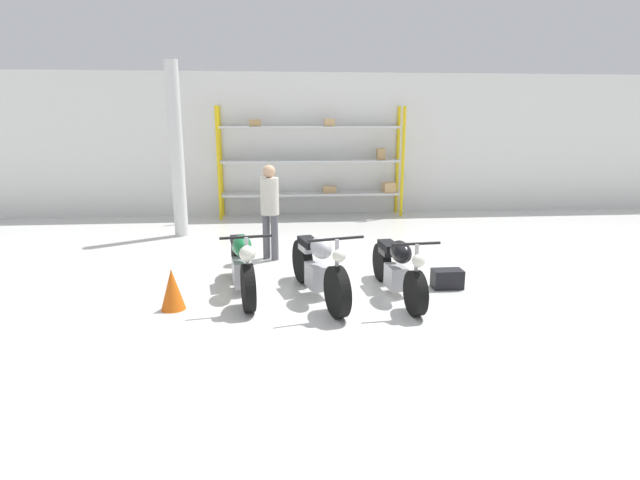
{
  "coord_description": "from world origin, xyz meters",
  "views": [
    {
      "loc": [
        -0.64,
        -6.7,
        2.41
      ],
      "look_at": [
        0.0,
        0.4,
        0.7
      ],
      "focal_mm": 28.0,
      "sensor_mm": 36.0,
      "label": 1
    }
  ],
  "objects_px": {
    "motorcycle_silver": "(318,267)",
    "shelving_rack": "(317,162)",
    "person_browsing": "(270,205)",
    "toolbox": "(447,279)",
    "motorcycle_black": "(397,267)",
    "traffic_cone": "(172,289)",
    "motorcycle_green": "(242,264)"
  },
  "relations": [
    {
      "from": "motorcycle_silver",
      "to": "person_browsing",
      "type": "relative_size",
      "value": 1.26
    },
    {
      "from": "motorcycle_silver",
      "to": "traffic_cone",
      "type": "height_order",
      "value": "motorcycle_silver"
    },
    {
      "from": "motorcycle_green",
      "to": "person_browsing",
      "type": "bearing_deg",
      "value": 158.18
    },
    {
      "from": "toolbox",
      "to": "motorcycle_black",
      "type": "bearing_deg",
      "value": -162.67
    },
    {
      "from": "person_browsing",
      "to": "toolbox",
      "type": "bearing_deg",
      "value": 91.6
    },
    {
      "from": "motorcycle_black",
      "to": "traffic_cone",
      "type": "distance_m",
      "value": 3.05
    },
    {
      "from": "motorcycle_silver",
      "to": "motorcycle_black",
      "type": "bearing_deg",
      "value": 74.65
    },
    {
      "from": "motorcycle_silver",
      "to": "traffic_cone",
      "type": "bearing_deg",
      "value": -95.68
    },
    {
      "from": "person_browsing",
      "to": "motorcycle_black",
      "type": "bearing_deg",
      "value": 77.17
    },
    {
      "from": "shelving_rack",
      "to": "motorcycle_black",
      "type": "bearing_deg",
      "value": -84.36
    },
    {
      "from": "toolbox",
      "to": "traffic_cone",
      "type": "bearing_deg",
      "value": -172.51
    },
    {
      "from": "motorcycle_silver",
      "to": "toolbox",
      "type": "distance_m",
      "value": 1.97
    },
    {
      "from": "motorcycle_green",
      "to": "toolbox",
      "type": "height_order",
      "value": "motorcycle_green"
    },
    {
      "from": "shelving_rack",
      "to": "toolbox",
      "type": "relative_size",
      "value": 10.64
    },
    {
      "from": "motorcycle_black",
      "to": "traffic_cone",
      "type": "height_order",
      "value": "motorcycle_black"
    },
    {
      "from": "motorcycle_black",
      "to": "toolbox",
      "type": "bearing_deg",
      "value": 102.43
    },
    {
      "from": "motorcycle_silver",
      "to": "motorcycle_black",
      "type": "distance_m",
      "value": 1.11
    },
    {
      "from": "motorcycle_black",
      "to": "traffic_cone",
      "type": "bearing_deg",
      "value": -90.17
    },
    {
      "from": "motorcycle_silver",
      "to": "toolbox",
      "type": "bearing_deg",
      "value": 82.83
    },
    {
      "from": "toolbox",
      "to": "traffic_cone",
      "type": "xyz_separation_m",
      "value": [
        -3.86,
        -0.51,
        0.14
      ]
    },
    {
      "from": "shelving_rack",
      "to": "motorcycle_silver",
      "type": "xyz_separation_m",
      "value": [
        -0.5,
        -6.15,
        -0.95
      ]
    },
    {
      "from": "motorcycle_silver",
      "to": "shelving_rack",
      "type": "bearing_deg",
      "value": 161.45
    },
    {
      "from": "motorcycle_green",
      "to": "toolbox",
      "type": "xyz_separation_m",
      "value": [
        2.99,
        -0.05,
        -0.29
      ]
    },
    {
      "from": "toolbox",
      "to": "traffic_cone",
      "type": "height_order",
      "value": "traffic_cone"
    },
    {
      "from": "toolbox",
      "to": "traffic_cone",
      "type": "relative_size",
      "value": 0.8
    },
    {
      "from": "shelving_rack",
      "to": "toolbox",
      "type": "height_order",
      "value": "shelving_rack"
    },
    {
      "from": "person_browsing",
      "to": "motorcycle_silver",
      "type": "bearing_deg",
      "value": 54.66
    },
    {
      "from": "shelving_rack",
      "to": "traffic_cone",
      "type": "height_order",
      "value": "shelving_rack"
    },
    {
      "from": "shelving_rack",
      "to": "motorcycle_silver",
      "type": "relative_size",
      "value": 2.22
    },
    {
      "from": "shelving_rack",
      "to": "traffic_cone",
      "type": "bearing_deg",
      "value": -110.69
    },
    {
      "from": "motorcycle_silver",
      "to": "person_browsing",
      "type": "distance_m",
      "value": 2.23
    },
    {
      "from": "shelving_rack",
      "to": "motorcycle_green",
      "type": "distance_m",
      "value": 6.16
    }
  ]
}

